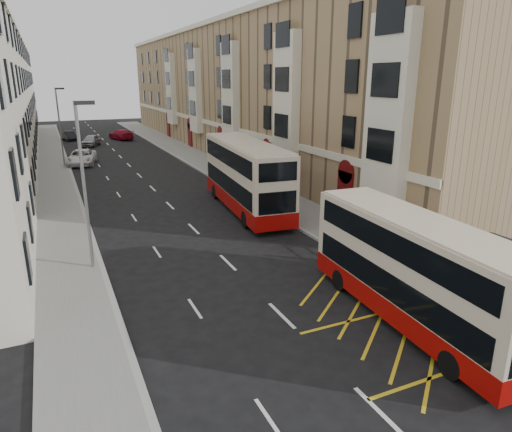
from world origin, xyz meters
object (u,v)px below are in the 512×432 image
street_lamp_near (84,178)px  pedestrian_far (370,246)px  pedestrian_mid (442,258)px  double_decker_front (414,271)px  white_van (82,157)px  street_lamp_far (60,123)px  car_dark (69,136)px  double_decker_rear (246,176)px  car_silver (91,140)px  car_red (121,134)px

street_lamp_near → pedestrian_far: street_lamp_near is taller
street_lamp_near → pedestrian_mid: size_ratio=4.17×
pedestrian_far → double_decker_front: bearing=93.6°
white_van → double_decker_front: bearing=-66.0°
white_van → pedestrian_mid: bearing=-59.8°
street_lamp_near → pedestrian_mid: (14.66, -8.10, -3.53)m
street_lamp_near → pedestrian_far: (12.70, -5.34, -3.59)m
street_lamp_far → car_dark: bearing=86.0°
pedestrian_far → car_dark: (-11.10, 57.99, -0.37)m
double_decker_front → double_decker_rear: 17.01m
street_lamp_far → white_van: (1.78, 0.50, -3.84)m
pedestrian_mid → pedestrian_far: (-1.96, 2.76, -0.06)m
double_decker_front → pedestrian_mid: double_decker_front is taller
street_lamp_far → white_van: 4.26m
street_lamp_near → street_lamp_far: size_ratio=1.00×
car_silver → pedestrian_mid: bearing=-57.2°
pedestrian_far → street_lamp_near: bearing=2.5°
street_lamp_far → double_decker_rear: (11.04, -23.44, -2.14)m
double_decker_front → car_dark: size_ratio=2.59×
pedestrian_mid → car_dark: (-13.07, 60.76, -0.43)m
double_decker_rear → car_red: double_decker_rear is taller
pedestrian_mid → street_lamp_far: bearing=86.0°
street_lamp_near → car_red: (8.95, 50.30, -3.86)m
street_lamp_near → pedestrian_mid: 17.12m
street_lamp_far → double_decker_rear: size_ratio=0.64×
street_lamp_far → car_silver: 15.88m
double_decker_rear → pedestrian_mid: bearing=-70.6°
pedestrian_far → car_red: pedestrian_far is taller
pedestrian_far → car_dark: bearing=-53.8°
double_decker_front → car_dark: double_decker_front is taller
pedestrian_far → car_dark: size_ratio=0.44×
street_lamp_far → white_van: bearing=15.5°
car_silver → car_red: (4.89, 5.45, 0.01)m
pedestrian_far → double_decker_rear: bearing=-56.7°
street_lamp_near → pedestrian_mid: bearing=-28.9°
street_lamp_near → car_silver: 45.21m
double_decker_front → pedestrian_far: (2.04, 5.11, -1.09)m
pedestrian_mid → pedestrian_far: bearing=100.4°
street_lamp_far → pedestrian_far: street_lamp_far is taller
car_silver → car_dark: bearing=129.0°
street_lamp_near → double_decker_front: street_lamp_near is taller
double_decker_rear → pedestrian_mid: 15.17m
car_dark → car_red: 7.73m
double_decker_front → white_van: double_decker_front is taller
car_silver → street_lamp_near: bearing=-73.7°
double_decker_front → pedestrian_mid: 4.75m
double_decker_rear → pedestrian_far: 12.10m
pedestrian_mid → car_red: 58.68m
pedestrian_far → car_silver: 50.93m
double_decker_rear → car_dark: double_decker_rear is taller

